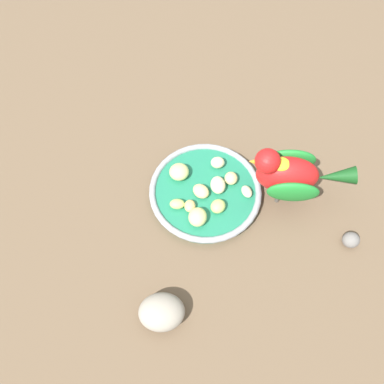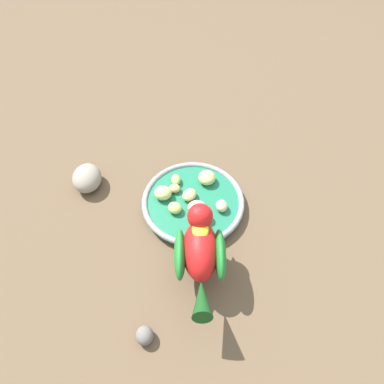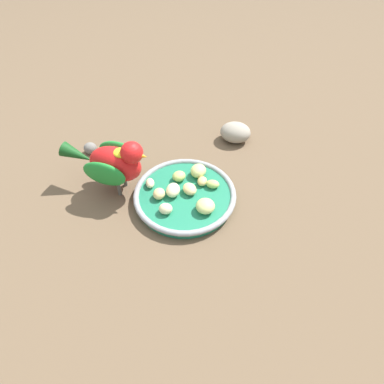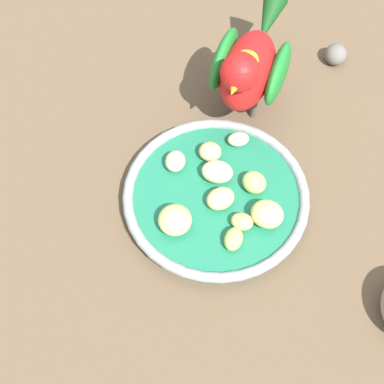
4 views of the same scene
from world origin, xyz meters
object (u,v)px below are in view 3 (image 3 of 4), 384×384
object	(u,v)px
apple_piece_2	(159,194)
apple_piece_6	(166,209)
apple_piece_4	(173,190)
apple_piece_8	(202,181)
parrot	(113,162)
feeding_bowl	(185,196)
apple_piece_9	(150,183)
rock_large	(235,132)
pebble_0	(90,148)
apple_piece_5	(213,184)
apple_piece_3	(179,176)
apple_piece_0	(190,189)
apple_piece_1	(205,206)
apple_piece_7	(199,171)

from	to	relation	value
apple_piece_2	apple_piece_6	xyz separation A→B (m)	(-0.02, 0.04, 0.00)
apple_piece_4	apple_piece_8	world-z (taller)	apple_piece_4
apple_piece_4	parrot	size ratio (longest dim) A/B	0.19
feeding_bowl	apple_piece_9	bearing A→B (deg)	-11.94
apple_piece_6	rock_large	xyz separation A→B (m)	(-0.13, -0.27, -0.01)
apple_piece_4	apple_piece_6	distance (m)	0.05
apple_piece_6	pebble_0	size ratio (longest dim) A/B	0.87
feeding_bowl	apple_piece_9	world-z (taller)	apple_piece_9
apple_piece_8	rock_large	distance (m)	0.19
apple_piece_6	apple_piece_2	bearing A→B (deg)	-62.86
apple_piece_4	pebble_0	size ratio (longest dim) A/B	1.17
apple_piece_5	apple_piece_9	bearing A→B (deg)	4.54
apple_piece_3	parrot	size ratio (longest dim) A/B	0.15
pebble_0	apple_piece_8	bearing A→B (deg)	161.02
apple_piece_8	apple_piece_9	size ratio (longest dim) A/B	0.96
apple_piece_4	apple_piece_0	bearing A→B (deg)	-166.02
apple_piece_1	apple_piece_9	distance (m)	0.13
apple_piece_8	pebble_0	xyz separation A→B (m)	(0.28, -0.10, -0.01)
apple_piece_6	apple_piece_5	bearing A→B (deg)	-137.81
apple_piece_1	apple_piece_5	distance (m)	0.07
parrot	apple_piece_9	bearing A→B (deg)	9.90
rock_large	apple_piece_0	bearing A→B (deg)	66.44
apple_piece_1	apple_piece_2	world-z (taller)	apple_piece_1
parrot	rock_large	distance (m)	0.32
feeding_bowl	apple_piece_5	distance (m)	0.06
apple_piece_3	apple_piece_7	world-z (taller)	apple_piece_7
apple_piece_4	apple_piece_5	world-z (taller)	apple_piece_4
feeding_bowl	parrot	size ratio (longest dim) A/B	1.10
apple_piece_0	apple_piece_4	size ratio (longest dim) A/B	0.90
apple_piece_4	rock_large	world-z (taller)	rock_large
apple_piece_3	rock_large	xyz separation A→B (m)	(-0.12, -0.17, -0.00)
feeding_bowl	apple_piece_8	world-z (taller)	apple_piece_8
apple_piece_0	apple_piece_9	xyz separation A→B (m)	(0.09, -0.01, -0.00)
apple_piece_9	pebble_0	size ratio (longest dim) A/B	0.83
apple_piece_7	apple_piece_5	bearing A→B (deg)	133.72
apple_piece_6	rock_large	world-z (taller)	rock_large
apple_piece_3	apple_piece_5	bearing A→B (deg)	168.84
pebble_0	apple_piece_1	bearing A→B (deg)	149.91
feeding_bowl	apple_piece_8	xyz separation A→B (m)	(-0.03, -0.03, 0.01)
apple_piece_2	apple_piece_8	distance (m)	0.10
apple_piece_3	apple_piece_9	bearing A→B (deg)	23.17
apple_piece_2	parrot	bearing A→B (deg)	-18.00
apple_piece_8	rock_large	size ratio (longest dim) A/B	0.33
apple_piece_1	apple_piece_5	xyz separation A→B (m)	(-0.01, -0.07, -0.00)
apple_piece_2	pebble_0	xyz separation A→B (m)	(0.20, -0.14, -0.02)
apple_piece_0	apple_piece_4	xyz separation A→B (m)	(0.03, 0.01, 0.00)
apple_piece_5	parrot	world-z (taller)	parrot
feeding_bowl	pebble_0	bearing A→B (deg)	-27.77
apple_piece_3	apple_piece_6	distance (m)	0.10
apple_piece_3	apple_piece_8	size ratio (longest dim) A/B	1.18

